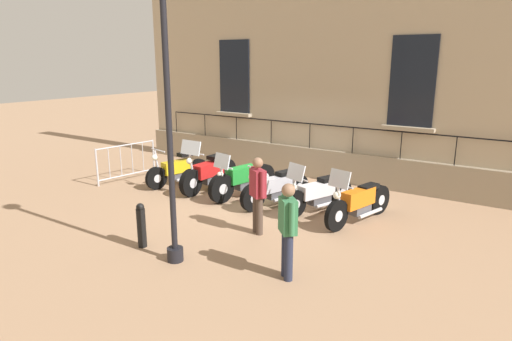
# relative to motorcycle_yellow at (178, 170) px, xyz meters

# --- Properties ---
(ground_plane) EXTENTS (60.00, 60.00, 0.00)m
(ground_plane) POSITION_rel_motorcycle_yellow_xyz_m (-0.20, 2.68, -0.42)
(ground_plane) COLOR #9E7A5B
(building_facade) EXTENTS (0.82, 12.48, 7.07)m
(building_facade) POSITION_rel_motorcycle_yellow_xyz_m (-3.12, 2.68, 2.99)
(building_facade) COLOR tan
(building_facade) RESTS_ON ground_plane
(motorcycle_yellow) EXTENTS (1.99, 0.75, 1.07)m
(motorcycle_yellow) POSITION_rel_motorcycle_yellow_xyz_m (0.00, 0.00, 0.00)
(motorcycle_yellow) COLOR black
(motorcycle_yellow) RESTS_ON ground_plane
(motorcycle_red) EXTENTS (2.13, 0.75, 1.43)m
(motorcycle_red) POSITION_rel_motorcycle_yellow_xyz_m (-0.07, 1.06, 0.05)
(motorcycle_red) COLOR black
(motorcycle_red) RESTS_ON ground_plane
(motorcycle_green) EXTENTS (2.16, 0.75, 1.21)m
(motorcycle_green) POSITION_rel_motorcycle_yellow_xyz_m (-0.09, 2.14, 0.03)
(motorcycle_green) COLOR black
(motorcycle_green) RESTS_ON ground_plane
(motorcycle_silver) EXTENTS (2.01, 0.84, 1.02)m
(motorcycle_silver) POSITION_rel_motorcycle_yellow_xyz_m (0.03, 3.18, -0.01)
(motorcycle_silver) COLOR black
(motorcycle_silver) RESTS_ON ground_plane
(motorcycle_white) EXTENTS (2.01, 0.95, 1.21)m
(motorcycle_white) POSITION_rel_motorcycle_yellow_xyz_m (-0.12, 4.21, -0.01)
(motorcycle_white) COLOR black
(motorcycle_white) RESTS_ON ground_plane
(motorcycle_orange) EXTENTS (2.17, 0.79, 1.27)m
(motorcycle_orange) POSITION_rel_motorcycle_yellow_xyz_m (0.04, 5.25, 0.03)
(motorcycle_orange) COLOR black
(motorcycle_orange) RESTS_ON ground_plane
(lamppost) EXTENTS (0.35, 0.35, 4.79)m
(lamppost) POSITION_rel_motorcycle_yellow_xyz_m (3.57, 3.28, 2.40)
(lamppost) COLOR black
(lamppost) RESTS_ON ground_plane
(crowd_barrier) EXTENTS (1.87, 0.33, 1.05)m
(crowd_barrier) POSITION_rel_motorcycle_yellow_xyz_m (0.43, -1.57, 0.15)
(crowd_barrier) COLOR #B7B7BF
(crowd_barrier) RESTS_ON ground_plane
(bollard) EXTENTS (0.17, 0.17, 0.85)m
(bollard) POSITION_rel_motorcycle_yellow_xyz_m (3.47, 2.36, 0.01)
(bollard) COLOR black
(bollard) RESTS_ON ground_plane
(pedestrian_standing) EXTENTS (0.41, 0.41, 1.57)m
(pedestrian_standing) POSITION_rel_motorcycle_yellow_xyz_m (3.04, 5.20, 0.46)
(pedestrian_standing) COLOR #23283D
(pedestrian_standing) RESTS_ON ground_plane
(pedestrian_walking) EXTENTS (0.38, 0.46, 1.56)m
(pedestrian_walking) POSITION_rel_motorcycle_yellow_xyz_m (1.73, 3.79, 0.45)
(pedestrian_walking) COLOR #47382D
(pedestrian_walking) RESTS_ON ground_plane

